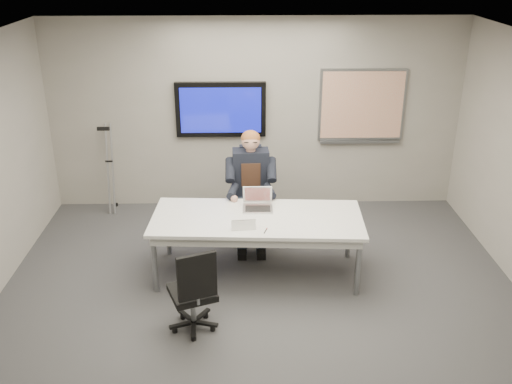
{
  "coord_description": "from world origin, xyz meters",
  "views": [
    {
      "loc": [
        -0.19,
        -5.06,
        3.69
      ],
      "look_at": [
        -0.04,
        1.12,
        1.0
      ],
      "focal_mm": 40.0,
      "sensor_mm": 36.0,
      "label": 1
    }
  ],
  "objects_px": {
    "conference_table": "(257,224)",
    "laptop": "(258,203)",
    "seated_person": "(251,201)",
    "office_chair_near": "(194,305)",
    "office_chair_far": "(250,212)"
  },
  "relations": [
    {
      "from": "conference_table",
      "to": "laptop",
      "type": "distance_m",
      "value": 0.3
    },
    {
      "from": "conference_table",
      "to": "office_chair_far",
      "type": "relative_size",
      "value": 2.36
    },
    {
      "from": "office_chair_far",
      "to": "seated_person",
      "type": "xyz_separation_m",
      "value": [
        0.01,
        -0.27,
        0.28
      ]
    },
    {
      "from": "office_chair_near",
      "to": "seated_person",
      "type": "relative_size",
      "value": 0.65
    },
    {
      "from": "conference_table",
      "to": "laptop",
      "type": "xyz_separation_m",
      "value": [
        0.01,
        0.26,
        0.15
      ]
    },
    {
      "from": "office_chair_far",
      "to": "conference_table",
      "type": "bearing_deg",
      "value": -94.29
    },
    {
      "from": "office_chair_far",
      "to": "office_chair_near",
      "type": "height_order",
      "value": "office_chair_far"
    },
    {
      "from": "seated_person",
      "to": "laptop",
      "type": "relative_size",
      "value": 4.26
    },
    {
      "from": "office_chair_near",
      "to": "laptop",
      "type": "relative_size",
      "value": 2.76
    },
    {
      "from": "conference_table",
      "to": "seated_person",
      "type": "xyz_separation_m",
      "value": [
        -0.06,
        0.77,
        -0.06
      ]
    },
    {
      "from": "seated_person",
      "to": "laptop",
      "type": "xyz_separation_m",
      "value": [
        0.07,
        -0.5,
        0.21
      ]
    },
    {
      "from": "office_chair_near",
      "to": "conference_table",
      "type": "bearing_deg",
      "value": -142.32
    },
    {
      "from": "office_chair_near",
      "to": "laptop",
      "type": "bearing_deg",
      "value": -137.7
    },
    {
      "from": "conference_table",
      "to": "seated_person",
      "type": "bearing_deg",
      "value": 97.57
    },
    {
      "from": "office_chair_near",
      "to": "laptop",
      "type": "distance_m",
      "value": 1.62
    }
  ]
}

